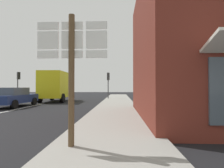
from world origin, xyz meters
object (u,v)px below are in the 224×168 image
at_px(traffic_light_far_left, 18,79).
at_px(traffic_light_far_right, 108,80).
at_px(sedan_far, 14,97).
at_px(delivery_truck, 56,86).
at_px(route_sign_post, 72,66).

xyz_separation_m(traffic_light_far_left, traffic_light_far_right, (11.12, 0.35, -0.06)).
relative_size(traffic_light_far_left, traffic_light_far_right, 1.03).
xyz_separation_m(sedan_far, delivery_truck, (1.45, 5.12, 0.89)).
xyz_separation_m(sedan_far, traffic_light_far_right, (6.64, 8.77, 1.67)).
distance_m(sedan_far, delivery_truck, 5.39).
relative_size(delivery_truck, traffic_light_far_left, 1.50).
distance_m(delivery_truck, traffic_light_far_left, 6.84).
height_order(sedan_far, traffic_light_far_left, traffic_light_far_left).
bearing_deg(traffic_light_far_left, delivery_truck, -29.14).
bearing_deg(traffic_light_far_right, sedan_far, -127.14).
xyz_separation_m(sedan_far, route_sign_post, (6.90, -9.19, 1.24)).
xyz_separation_m(route_sign_post, traffic_light_far_right, (-0.25, 17.96, 0.43)).
xyz_separation_m(delivery_truck, traffic_light_far_left, (-5.93, 3.30, 0.84)).
bearing_deg(traffic_light_far_right, delivery_truck, -144.86).
distance_m(sedan_far, traffic_light_far_right, 11.13).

